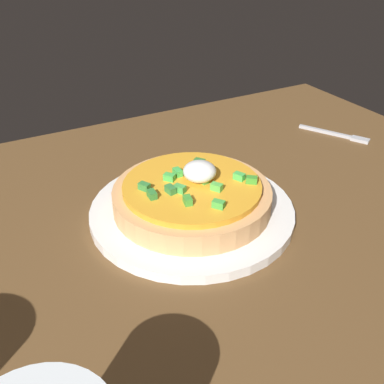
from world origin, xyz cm
name	(u,v)px	position (x,y,z in cm)	size (l,w,h in cm)	color
dining_table	(175,246)	(0.00, 0.00, 1.65)	(97.86, 68.84, 3.29)	brown
plate	(192,210)	(-3.56, -2.58, 3.89)	(24.13, 24.13, 1.19)	white
pizza	(192,195)	(-3.60, -2.58, 6.10)	(18.52, 18.52, 5.44)	tan
fork	(340,135)	(-35.45, -10.69, 3.54)	(6.43, 10.59, 0.50)	#B7B7BC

